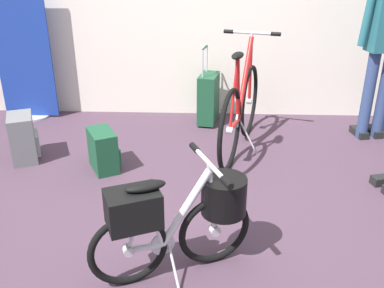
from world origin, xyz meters
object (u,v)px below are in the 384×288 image
(folding_bike_foreground, at_px, (180,215))
(rolling_suitcase, at_px, (208,98))
(floor_banner_stand, at_px, (24,58))
(display_bike_left, at_px, (241,110))
(backpack_on_floor, at_px, (23,138))
(handbag_on_floor, at_px, (103,150))

(folding_bike_foreground, relative_size, rolling_suitcase, 1.09)
(floor_banner_stand, height_order, display_bike_left, floor_banner_stand)
(folding_bike_foreground, height_order, rolling_suitcase, rolling_suitcase)
(backpack_on_floor, bearing_deg, handbag_on_floor, -11.37)
(display_bike_left, bearing_deg, handbag_on_floor, -159.60)
(floor_banner_stand, distance_m, rolling_suitcase, 2.04)
(rolling_suitcase, bearing_deg, display_bike_left, -66.72)
(handbag_on_floor, bearing_deg, rolling_suitcase, 51.96)
(display_bike_left, relative_size, backpack_on_floor, 3.52)
(display_bike_left, bearing_deg, backpack_on_floor, -171.51)
(floor_banner_stand, xyz_separation_m, backpack_on_floor, (0.36, -1.09, -0.47))
(folding_bike_foreground, xyz_separation_m, handbag_on_floor, (-0.74, 1.26, -0.21))
(display_bike_left, bearing_deg, folding_bike_foreground, -104.43)
(display_bike_left, bearing_deg, rolling_suitcase, 113.28)
(folding_bike_foreground, distance_m, handbag_on_floor, 1.48)
(floor_banner_stand, distance_m, folding_bike_foreground, 3.13)
(backpack_on_floor, height_order, handbag_on_floor, backpack_on_floor)
(display_bike_left, xyz_separation_m, backpack_on_floor, (-1.93, -0.29, -0.19))
(folding_bike_foreground, bearing_deg, floor_banner_stand, 126.60)
(folding_bike_foreground, xyz_separation_m, display_bike_left, (0.44, 1.70, 0.02))
(folding_bike_foreground, bearing_deg, display_bike_left, 75.57)
(floor_banner_stand, relative_size, folding_bike_foreground, 1.69)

